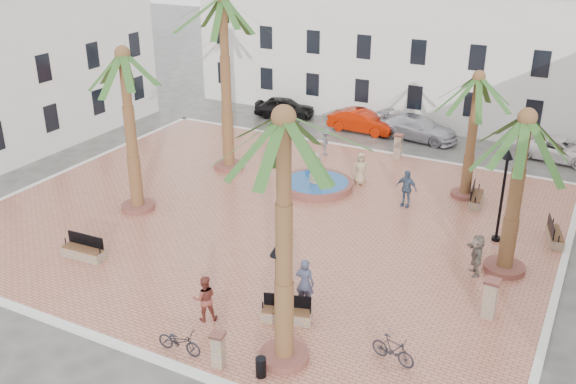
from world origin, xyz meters
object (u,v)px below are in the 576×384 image
bollard_se (218,349)px  lamppost_e (505,180)px  bicycle_b (393,350)px  pedestrian_east (477,255)px  lamppost_s (277,282)px  bollard_e (490,298)px  palm_s (284,148)px  bench_ne (476,199)px  palm_e (524,139)px  bench_se (286,314)px  pedestrian_north (326,142)px  palm_ne (477,92)px  bench_s (84,252)px  car_black (285,107)px  palm_sw (124,73)px  bicycle_a (179,341)px  palm_nw (223,17)px  cyclist_b (205,298)px  car_red (362,121)px  bench_e (554,236)px  litter_bin (261,367)px  fountain (317,183)px  car_silver (418,128)px  pedestrian_fountain_b (406,188)px  car_white (560,150)px

bollard_se → lamppost_e: bearing=64.4°
bicycle_b → pedestrian_east: (1.11, 6.78, 0.40)m
lamppost_s → bollard_e: (5.61, 5.51, -2.06)m
palm_s → bench_ne: bearing=79.5°
palm_e → bench_se: (-6.20, -7.19, -5.34)m
pedestrian_east → pedestrian_north: bearing=-155.9°
palm_e → palm_ne: bearing=115.3°
lamppost_s → bench_s: bearing=169.1°
palm_ne → car_black: palm_ne is taller
palm_sw → pedestrian_east: palm_sw is taller
bicycle_a → lamppost_s: bearing=-70.4°
palm_nw → cyclist_b: (7.18, -12.87, -7.49)m
car_black → car_red: (6.08, -0.56, 0.01)m
bench_e → bollard_se: bearing=134.5°
car_red → litter_bin: bearing=-163.1°
cyclist_b → car_black: 25.14m
palm_nw → palm_ne: palm_nw is taller
palm_ne → cyclist_b: (-5.62, -15.14, -4.56)m
fountain → pedestrian_east: 10.60m
cyclist_b → car_black: bearing=-105.4°
car_red → car_silver: 3.78m
bench_se → pedestrian_fountain_b: 11.34m
palm_e → pedestrian_east: bearing=-140.3°
bicycle_a → cyclist_b: 2.02m
lamppost_s → palm_s: bearing=4.2°
pedestrian_north → car_white: size_ratio=0.34×
bollard_e → lamppost_s: bearing=-135.5°
pedestrian_east → car_white: (1.41, 15.66, -0.36)m
pedestrian_north → car_white: pedestrian_north is taller
bench_s → car_white: bearing=50.6°
palm_nw → car_black: bearing=100.7°
bench_se → pedestrian_east: pedestrian_east is taller
pedestrian_fountain_b → bollard_e: bearing=-45.9°
bench_se → pedestrian_east: 8.23m
lamppost_e → lamppost_s: bearing=-112.0°
bicycle_b → pedestrian_fountain_b: size_ratio=0.83×
bench_e → pedestrian_fountain_b: pedestrian_fountain_b is taller
bench_ne → lamppost_e: (1.66, -3.49, 2.62)m
cyclist_b → pedestrian_east: cyclist_b is taller
bicycle_b → cyclist_b: bearing=109.6°
lamppost_e → litter_bin: bearing=-110.5°
bench_se → car_silver: 21.98m
pedestrian_fountain_b → lamppost_s: bearing=-81.9°
car_white → lamppost_e: bearing=-177.4°
bollard_se → car_white: 26.26m
bench_ne → bicycle_b: bearing=175.0°
bollard_se → palm_sw: bearing=140.9°
litter_bin → pedestrian_north: pedestrian_north is taller
car_silver → car_white: size_ratio=1.10×
palm_ne → pedestrian_north: bearing=165.8°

